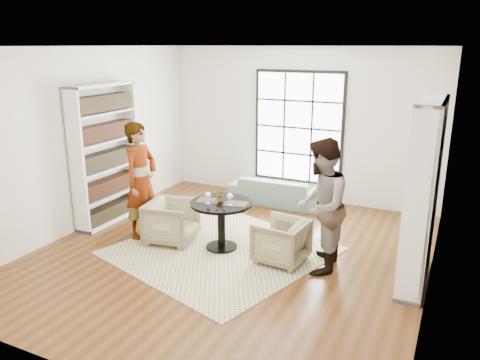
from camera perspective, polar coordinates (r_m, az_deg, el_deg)
The scene contains 16 objects.
ground at distance 7.13m, azimuth -1.07°, elevation -8.91°, with size 6.00×6.00×0.00m, color #5E3116.
room_shell at distance 7.16m, azimuth 0.82°, elevation 1.92°, with size 6.00×6.01×6.00m.
rug at distance 7.20m, azimuth -2.26°, elevation -8.60°, with size 2.78×2.78×0.01m, color #C3BB92.
pedestal_table at distance 7.09m, azimuth -2.29°, elevation -4.28°, with size 0.94×0.94×0.75m.
sofa at distance 9.21m, azimuth 4.53°, elevation -1.29°, with size 1.81×0.71×0.53m, color slate.
armchair_left at distance 7.48m, azimuth -8.34°, elevation -5.05°, with size 0.72×0.74×0.67m, color #C1C08A.
armchair_right at distance 6.77m, azimuth 5.03°, elevation -7.43°, with size 0.68×0.70×0.64m, color tan.
person_left at distance 7.59m, azimuth -11.98°, elevation -0.10°, with size 0.69×0.45×1.88m, color gray.
person_right at distance 6.39m, azimuth 9.79°, elevation -3.18°, with size 0.90×0.70×1.86m, color gray.
placemat_left at distance 7.09m, azimuth -3.89°, elevation -2.50°, with size 0.34×0.26×0.01m, color black.
placemat_right at distance 6.93m, azimuth -0.49°, elevation -2.91°, with size 0.34×0.26×0.01m, color black.
cutlery_left at distance 7.09m, azimuth -3.89°, elevation -2.45°, with size 0.14×0.22×0.01m, color silver, non-canonical shape.
cutlery_right at distance 6.93m, azimuth -0.49°, elevation -2.86°, with size 0.14×0.22×0.01m, color silver, non-canonical shape.
wine_glass_left at distance 6.93m, azimuth -3.95°, elevation -1.85°, with size 0.08×0.08×0.18m.
wine_glass_right at distance 6.83m, azimuth -1.25°, elevation -2.03°, with size 0.09×0.09×0.19m.
flower_centerpiece at distance 7.03m, azimuth -2.42°, elevation -1.85°, with size 0.17×0.15×0.19m, color gray.
Camera 1 is at (2.91, -5.76, 3.02)m, focal length 35.00 mm.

